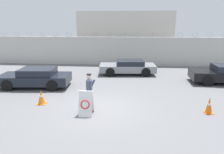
{
  "coord_description": "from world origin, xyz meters",
  "views": [
    {
      "loc": [
        1.48,
        -9.62,
        3.94
      ],
      "look_at": [
        0.46,
        1.69,
        1.12
      ],
      "focal_mm": 35.0,
      "sensor_mm": 36.0,
      "label": 1
    }
  ],
  "objects_px": {
    "barricade_sign": "(86,103)",
    "security_guard": "(89,89)",
    "traffic_cone_mid": "(41,97)",
    "traffic_cone_near": "(209,105)",
    "parked_car_front_coupe": "(36,77)",
    "parked_car_rear_sedan": "(128,67)"
  },
  "relations": [
    {
      "from": "parked_car_rear_sedan",
      "to": "traffic_cone_near",
      "type": "bearing_deg",
      "value": 111.98
    },
    {
      "from": "security_guard",
      "to": "parked_car_rear_sedan",
      "type": "height_order",
      "value": "security_guard"
    },
    {
      "from": "traffic_cone_near",
      "to": "traffic_cone_mid",
      "type": "bearing_deg",
      "value": 176.67
    },
    {
      "from": "traffic_cone_mid",
      "to": "security_guard",
      "type": "bearing_deg",
      "value": -7.52
    },
    {
      "from": "traffic_cone_mid",
      "to": "parked_car_front_coupe",
      "type": "xyz_separation_m",
      "value": [
        -1.57,
        2.9,
        0.26
      ]
    },
    {
      "from": "traffic_cone_near",
      "to": "parked_car_front_coupe",
      "type": "bearing_deg",
      "value": 160.53
    },
    {
      "from": "barricade_sign",
      "to": "parked_car_front_coupe",
      "type": "relative_size",
      "value": 0.25
    },
    {
      "from": "security_guard",
      "to": "traffic_cone_near",
      "type": "distance_m",
      "value": 5.46
    },
    {
      "from": "security_guard",
      "to": "parked_car_front_coupe",
      "type": "bearing_deg",
      "value": 50.05
    },
    {
      "from": "barricade_sign",
      "to": "parked_car_front_coupe",
      "type": "bearing_deg",
      "value": 134.71
    },
    {
      "from": "traffic_cone_mid",
      "to": "traffic_cone_near",
      "type": "bearing_deg",
      "value": -3.33
    },
    {
      "from": "security_guard",
      "to": "traffic_cone_mid",
      "type": "height_order",
      "value": "security_guard"
    },
    {
      "from": "security_guard",
      "to": "traffic_cone_near",
      "type": "height_order",
      "value": "security_guard"
    },
    {
      "from": "parked_car_front_coupe",
      "to": "parked_car_rear_sedan",
      "type": "height_order",
      "value": "parked_car_front_coupe"
    },
    {
      "from": "parked_car_front_coupe",
      "to": "parked_car_rear_sedan",
      "type": "distance_m",
      "value": 7.07
    },
    {
      "from": "traffic_cone_near",
      "to": "parked_car_rear_sedan",
      "type": "height_order",
      "value": "parked_car_rear_sedan"
    },
    {
      "from": "barricade_sign",
      "to": "security_guard",
      "type": "height_order",
      "value": "security_guard"
    },
    {
      "from": "barricade_sign",
      "to": "parked_car_front_coupe",
      "type": "distance_m",
      "value": 5.72
    },
    {
      "from": "security_guard",
      "to": "parked_car_rear_sedan",
      "type": "xyz_separation_m",
      "value": [
        1.67,
        7.35,
        -0.34
      ]
    },
    {
      "from": "traffic_cone_mid",
      "to": "parked_car_rear_sedan",
      "type": "distance_m",
      "value": 8.17
    },
    {
      "from": "traffic_cone_near",
      "to": "traffic_cone_mid",
      "type": "distance_m",
      "value": 7.94
    },
    {
      "from": "barricade_sign",
      "to": "traffic_cone_mid",
      "type": "height_order",
      "value": "barricade_sign"
    }
  ]
}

